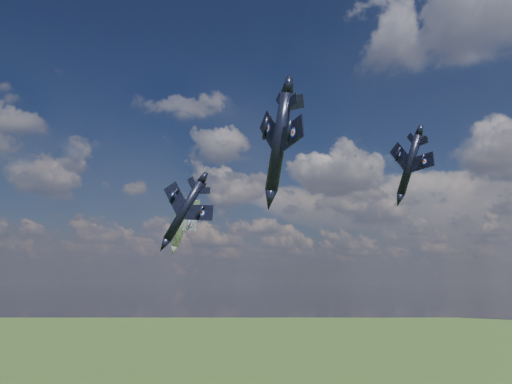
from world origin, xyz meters
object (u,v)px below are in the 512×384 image
Objects in this scene: jet_lead_navy at (184,211)px; jet_high_navy at (410,165)px; jet_left_silver at (183,223)px; jet_right_navy at (279,142)px.

jet_high_navy reaches higher than jet_lead_navy.
jet_lead_navy is 27.99m from jet_left_silver.
jet_left_silver is at bearing 117.25° from jet_lead_navy.
jet_high_navy is at bearing 114.96° from jet_right_navy.
jet_lead_navy is at bearing -125.62° from jet_high_navy.
jet_left_silver is at bearing -157.53° from jet_high_navy.
jet_right_navy is 38.32m from jet_high_navy.
jet_high_navy reaches higher than jet_left_silver.
jet_right_navy is at bearing -71.64° from jet_high_navy.
jet_lead_navy is 0.96× the size of jet_left_silver.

